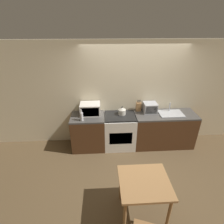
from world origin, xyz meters
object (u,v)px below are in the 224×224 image
Objects in this scene: kettle at (122,111)px; stove_range at (120,131)px; bottle at (82,116)px; dining_table at (144,186)px; microwave at (90,109)px; toaster_oven at (150,108)px.

stove_range is at bearing -133.19° from kettle.
bottle is (-0.96, -0.25, 0.02)m from kettle.
microwave is at bearing 114.91° from dining_table.
stove_range is at bearing 11.94° from bottle.
microwave reaches higher than stove_range.
microwave reaches higher than bottle.
dining_table is (0.14, -1.92, -0.35)m from kettle.
dining_table is (-0.57, -1.99, -0.39)m from toaster_oven.
bottle is at bearing -165.31° from kettle.
toaster_oven is (1.48, 0.03, -0.02)m from microwave.
stove_range is at bearing -8.75° from microwave.
microwave is at bearing 58.52° from bottle.
toaster_oven is at bearing 6.10° from kettle.
bottle is (-0.90, -0.19, 0.56)m from stove_range.
microwave is 1.74× the size of bottle.
stove_range is 3.24× the size of bottle.
bottle is at bearing -121.48° from microwave.
microwave is 2.21m from dining_table.
toaster_oven is (0.71, 0.08, 0.03)m from kettle.
kettle is (0.06, 0.06, 0.54)m from stove_range.
kettle is 1.96m from dining_table.
stove_range is 0.94m from microwave.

